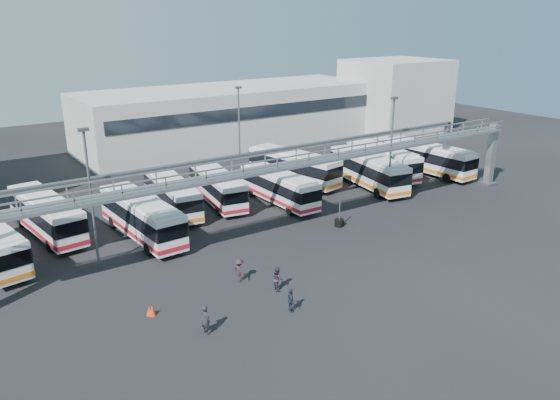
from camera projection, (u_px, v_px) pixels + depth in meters
ground at (340, 254)px, 41.79m from camera, size 140.00×140.00×0.00m
gantry at (296, 168)px, 44.64m from camera, size 51.40×5.15×7.10m
warehouse at (232, 116)px, 76.70m from camera, size 42.00×14.00×8.00m
building_right at (395, 96)px, 85.36m from camera, size 14.00×12.00×11.00m
light_pole_left at (91, 192)px, 37.72m from camera, size 0.70×0.35×10.21m
light_pole_mid at (391, 144)px, 51.85m from camera, size 0.70×0.35×10.21m
light_pole_back at (239, 128)px, 59.35m from camera, size 0.70×0.35×10.21m
bus_1 at (46, 214)px, 44.77m from camera, size 3.91×11.37×3.38m
bus_2 at (141, 216)px, 44.28m from camera, size 3.24×11.41×3.43m
bus_3 at (172, 193)px, 50.28m from camera, size 3.60×10.74×3.20m
bus_4 at (217, 186)px, 52.63m from camera, size 4.04×10.77×3.19m
bus_5 at (279, 186)px, 52.55m from camera, size 2.46×10.40×3.15m
bus_6 at (294, 166)px, 58.93m from camera, size 4.83×11.77×3.49m
bus_7 at (368, 169)px, 57.64m from camera, size 4.55×11.78×3.49m
bus_8 at (382, 159)px, 61.74m from camera, size 4.30×11.55×3.43m
bus_9 at (428, 158)px, 62.54m from camera, size 3.19×11.49×3.45m
pedestrian_a at (206, 320)px, 30.99m from camera, size 0.54×0.72×1.79m
pedestrian_b at (277, 279)px, 36.02m from camera, size 0.77×0.90×1.62m
pedestrian_c at (239, 270)px, 37.17m from camera, size 0.65×1.09×1.66m
pedestrian_d at (291, 301)px, 33.34m from camera, size 0.62×0.97×1.53m
cone_left at (152, 310)px, 33.07m from camera, size 0.55×0.55×0.68m
cone_right at (149, 310)px, 33.11m from camera, size 0.39×0.39×0.62m
tire_stack at (339, 222)px, 47.17m from camera, size 0.80×0.80×2.30m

